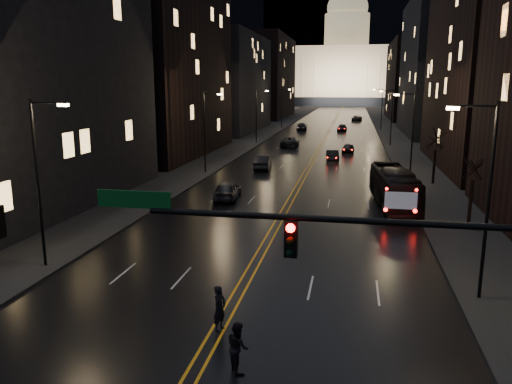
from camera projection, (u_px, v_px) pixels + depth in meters
The scene contains 34 objects.
road at pixel (335, 120), 140.09m from camera, with size 20.00×320.00×0.02m, color black.
sidewalk_left at pixel (286, 119), 142.68m from camera, with size 8.00×320.00×0.16m, color black.
sidewalk_right at pixel (386, 121), 137.46m from camera, with size 8.00×320.00×0.16m, color black.
center_line at pixel (335, 120), 140.08m from camera, with size 0.62×320.00×0.01m, color orange.
building_left_near at pixel (8, 67), 38.03m from camera, with size 12.00×28.00×22.00m, color black.
building_left_mid at pixel (162, 53), 68.11m from camera, with size 12.00×30.00×28.00m, color black.
building_left_far at pixel (230, 83), 105.43m from camera, with size 12.00×34.00×20.00m, color black.
building_left_dist at pixel (268, 77), 151.08m from camera, with size 12.00×40.00×24.00m, color black.
building_right_mid at pixel (439, 68), 96.97m from camera, with size 12.00×34.00×26.00m, color black.
building_right_dist at pixel (411, 80), 143.46m from camera, with size 12.00×40.00×22.00m, color black.
mountain_ridge at pixel (407, 7), 358.93m from camera, with size 520.00×60.00×130.00m, color black.
capitol at pixel (345, 70), 251.66m from camera, with size 90.00×50.00×58.50m.
traffic_signal at pixel (382, 262), 13.14m from camera, with size 17.29×0.45×7.00m.
streetlamp_right_near at pixel (485, 192), 21.83m from camera, with size 2.13×0.25×9.00m.
streetlamp_left_near at pixel (40, 175), 25.86m from camera, with size 2.13×0.25×9.00m.
streetlamp_right_mid at pixel (411, 131), 50.63m from camera, with size 2.13×0.25×9.00m.
streetlamp_left_mid at pixel (206, 128), 54.65m from camera, with size 2.13×0.25×9.00m.
streetlamp_right_far at pixel (391, 114), 79.42m from camera, with size 2.13×0.25×9.00m.
streetlamp_left_far at pixel (257, 113), 83.45m from camera, with size 2.13×0.25×9.00m.
streetlamp_right_dist at pixel (381, 107), 108.21m from camera, with size 2.13×0.25×9.00m.
streetlamp_left_dist at pixel (282, 106), 112.24m from camera, with size 2.13×0.25×9.00m.
tree_right_mid at pixel (474, 164), 33.06m from camera, with size 2.40×2.40×6.65m.
tree_right_far at pixel (436, 139), 48.42m from camera, with size 2.40×2.40×6.65m.
bus at pixel (394, 187), 40.51m from camera, with size 2.56×10.94×3.05m, color black.
oncoming_car_a at pixel (227, 190), 42.92m from camera, with size 1.94×4.82×1.64m, color black.
oncoming_car_b at pixel (263, 162), 58.31m from camera, with size 1.74×5.00×1.65m, color black.
oncoming_car_c at pixel (290, 142), 79.73m from camera, with size 2.73×5.92×1.64m, color black.
oncoming_car_d at pixel (302, 126), 109.04m from camera, with size 2.24×5.52×1.60m, color black.
receding_car_a at pixel (333, 156), 64.66m from camera, with size 1.48×4.25×1.40m, color black.
receding_car_b at pixel (348, 148), 72.32m from camera, with size 1.63×4.04×1.38m, color black.
receding_car_c at pixel (342, 128), 106.05m from camera, with size 1.97×4.85×1.41m, color black.
receding_car_d at pixel (357, 118), 135.97m from camera, with size 2.54×5.51×1.53m, color black.
pedestrian_a at pixel (220, 308), 19.90m from camera, with size 0.69×0.45×1.89m, color black.
pedestrian_b at pixel (238, 347), 17.08m from camera, with size 0.87×0.48×1.80m, color black.
Camera 1 is at (5.03, -12.86, 9.67)m, focal length 35.00 mm.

